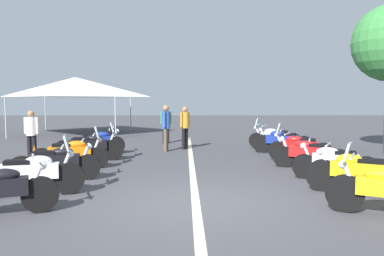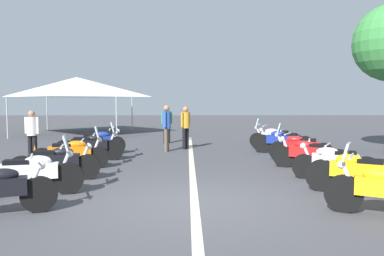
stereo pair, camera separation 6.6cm
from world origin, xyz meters
name	(u,v)px [view 1 (the left image)]	position (x,y,z in m)	size (l,w,h in m)	color
ground_plane	(196,203)	(0.00, 0.00, 0.00)	(80.00, 80.00, 0.00)	#424247
lane_centre_stripe	(192,169)	(3.51, 0.00, 0.00)	(17.65, 0.16, 0.01)	beige
motorcycle_left_row_1	(31,173)	(0.59, 3.31, 0.47)	(0.78, 2.13, 1.22)	black
motorcycle_left_row_2	(56,162)	(2.06, 3.31, 0.45)	(0.69, 2.13, 0.99)	black
motorcycle_left_row_3	(71,153)	(3.64, 3.40, 0.46)	(0.68, 2.12, 1.19)	black
motorcycle_left_row_4	(90,146)	(5.07, 3.24, 0.48)	(0.66, 2.18, 1.23)	black
motorcycle_left_row_5	(97,142)	(6.55, 3.34, 0.45)	(0.67, 1.99, 0.99)	black
motorcycle_right_row_1	(358,172)	(0.59, -3.33, 0.47)	(1.14, 1.90, 1.02)	black
motorcycle_right_row_2	(334,162)	(2.01, -3.41, 0.45)	(0.93, 1.95, 0.98)	black
motorcycle_right_row_3	(309,153)	(3.48, -3.29, 0.45)	(1.19, 1.91, 0.99)	black
motorcycle_right_row_4	(299,147)	(4.93, -3.43, 0.46)	(0.95, 1.92, 1.19)	black
motorcycle_right_row_5	(282,141)	(6.52, -3.29, 0.47)	(1.12, 2.04, 1.02)	black
motorcycle_right_row_6	(274,137)	(7.97, -3.36, 0.46)	(1.02, 2.00, 1.20)	black
traffic_cone_1	(35,156)	(4.22, 4.65, 0.29)	(0.36, 0.36, 0.61)	orange
bystander_0	(185,124)	(7.89, 0.20, 0.98)	(0.43, 0.36, 1.68)	black
bystander_1	(166,124)	(7.22, 0.91, 1.02)	(0.52, 0.32, 1.74)	brown
bystander_2	(166,122)	(9.90, 1.05, 0.96)	(0.32, 0.47, 1.64)	black
bystander_3	(31,131)	(5.28, 5.14, 0.93)	(0.32, 0.52, 1.60)	black
event_tent	(75,87)	(14.63, 6.35, 2.65)	(6.00, 6.00, 3.20)	white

